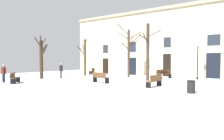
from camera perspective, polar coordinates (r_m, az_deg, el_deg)
The scene contains 15 objects.
ground_plane at distance 16.27m, azimuth -4.15°, elevation -3.92°, with size 37.80×37.80×0.00m, color white.
building_facade at distance 25.56m, azimuth 10.98°, elevation 7.98°, with size 23.62×0.60×8.41m.
tree_near_facade at distance 22.65m, azimuth 4.89°, elevation 5.51°, with size 2.17×2.14×6.07m.
tree_foreground at distance 24.74m, azimuth -7.93°, elevation 3.81°, with size 1.77×1.38×4.72m.
tree_center at distance 21.80m, azimuth -19.84°, elevation 3.61°, with size 1.97×2.50×4.41m.
tree_left_of_center at distance 18.87m, azimuth 10.35°, elevation 5.44°, with size 1.85×1.51×5.37m.
streetlamp at distance 21.39m, azimuth 23.65°, elevation 3.67°, with size 0.30×0.30×3.79m.
litter_bin at distance 12.22m, azimuth 22.00°, elevation -4.54°, with size 0.48×0.48×0.73m.
bench_near_center_tree at distance 21.70m, azimuth 14.81°, elevation -1.07°, with size 1.30×1.67×0.93m.
bench_back_to_back_right at distance 14.38m, azimuth 12.30°, elevation -3.03°, with size 0.63×1.80×0.87m.
bench_by_litter_bin at distance 18.33m, azimuth -26.47°, elevation -2.04°, with size 1.53×1.45×0.89m.
bench_back_to_back_left at distance 16.59m, azimuth -3.41°, elevation -2.18°, with size 1.71×0.77×0.90m.
bench_far_corner at distance 27.58m, azimuth -5.79°, elevation -0.30°, with size 1.07×1.59×0.90m.
person_by_shop_door at distance 21.61m, azimuth -14.61°, elevation 0.05°, with size 0.42×0.31×1.65m.
person_near_bench at distance 19.37m, azimuth -28.99°, elevation -0.66°, with size 0.38×0.22×1.56m.
Camera 1 is at (9.99, -12.71, 1.86)m, focal length 31.45 mm.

